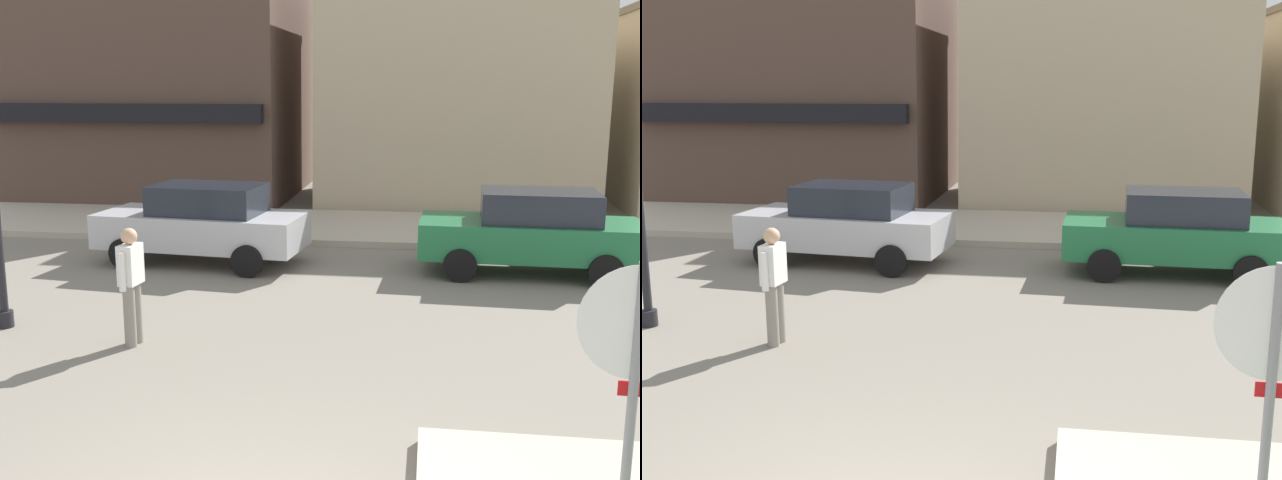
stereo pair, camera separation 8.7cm
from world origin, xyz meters
TOP-DOWN VIEW (x-y plane):
  - kerb_far at (0.00, 12.88)m, footprint 80.00×4.00m
  - stop_sign at (2.80, 0.31)m, footprint 0.82×0.07m
  - parked_car_nearest at (-3.01, 9.11)m, footprint 4.16×2.19m
  - parked_car_second at (3.25, 9.15)m, footprint 4.07×2.01m
  - pedestrian_crossing_near at (-2.56, 4.37)m, footprint 0.25×0.56m
  - building_corner_shop at (-6.93, 19.33)m, footprint 8.36×9.39m
  - building_storefront_left_near at (2.03, 18.25)m, footprint 7.81×6.22m

SIDE VIEW (x-z plane):
  - kerb_far at x=0.00m, z-range 0.00..0.15m
  - parked_car_nearest at x=-3.01m, z-range 0.03..1.59m
  - parked_car_second at x=3.25m, z-range 0.03..1.59m
  - pedestrian_crossing_near at x=-2.56m, z-range 0.06..1.67m
  - stop_sign at x=2.80m, z-range 0.37..2.67m
  - building_storefront_left_near at x=2.03m, z-range 0.00..6.48m
  - building_corner_shop at x=-6.93m, z-range 0.00..8.67m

